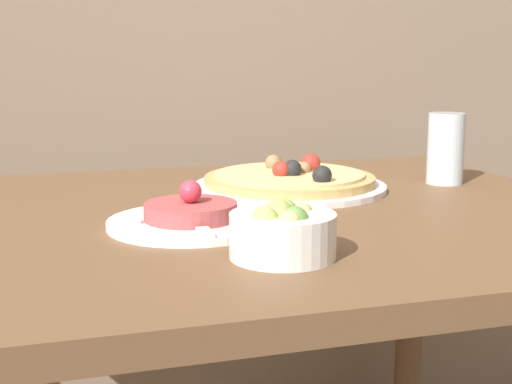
{
  "coord_description": "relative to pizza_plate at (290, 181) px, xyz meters",
  "views": [
    {
      "loc": [
        -0.28,
        -0.57,
        1.01
      ],
      "look_at": [
        0.0,
        0.37,
        0.82
      ],
      "focal_mm": 50.0,
      "sensor_mm": 36.0,
      "label": 1
    }
  ],
  "objects": [
    {
      "name": "drinking_glass",
      "position": [
        0.29,
        -0.02,
        0.05
      ],
      "size": [
        0.07,
        0.07,
        0.13
      ],
      "color": "silver",
      "rests_on": "dining_table"
    },
    {
      "name": "tartare_plate",
      "position": [
        -0.22,
        -0.21,
        -0.0
      ],
      "size": [
        0.23,
        0.23,
        0.06
      ],
      "color": "white",
      "rests_on": "dining_table"
    },
    {
      "name": "pizza_plate",
      "position": [
        0.0,
        0.0,
        0.0
      ],
      "size": [
        0.33,
        0.33,
        0.06
      ],
      "color": "white",
      "rests_on": "dining_table"
    },
    {
      "name": "small_bowl",
      "position": [
        -0.15,
        -0.39,
        0.02
      ],
      "size": [
        0.12,
        0.12,
        0.07
      ],
      "color": "white",
      "rests_on": "dining_table"
    },
    {
      "name": "dining_table",
      "position": [
        -0.13,
        -0.14,
        -0.13
      ],
      "size": [
        1.13,
        0.87,
        0.78
      ],
      "color": "brown",
      "rests_on": "ground_plane"
    }
  ]
}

